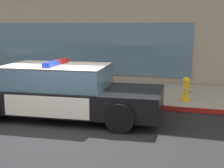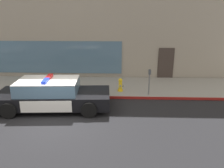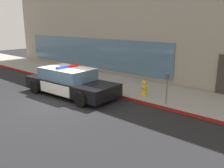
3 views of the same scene
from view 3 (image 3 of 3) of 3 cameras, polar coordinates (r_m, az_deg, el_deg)
The scene contains 7 objects.
ground at distance 11.42m, azimuth -12.92°, elevation -4.29°, with size 48.00×48.00×0.00m, color black.
sidewalk at distance 14.15m, azimuth 1.19°, elevation -0.04°, with size 48.00×3.52×0.15m, color gray.
curb_red_paint at distance 12.90m, azimuth -3.97°, elevation -1.47°, with size 28.80×0.04×0.14m, color maroon.
storefront_building at distance 20.88m, azimuth 11.98°, elevation 16.93°, with size 23.86×11.62×9.32m.
police_cruiser at distance 12.33m, azimuth -9.95°, elevation 0.52°, with size 5.20×2.34×1.49m.
fire_hydrant at distance 11.76m, azimuth 7.64°, elevation -0.96°, with size 0.34×0.39×0.73m.
parking_meter at distance 10.48m, azimuth 12.93°, elevation 0.20°, with size 0.12×0.18×1.34m.
Camera 3 is at (8.96, -6.14, 3.55)m, focal length 38.61 mm.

